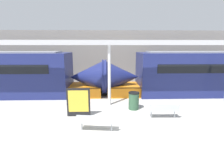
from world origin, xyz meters
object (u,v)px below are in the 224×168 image
object	(u,v)px
train_left	(207,74)
trash_bin	(134,101)
support_column_near	(109,76)
bench_near	(96,121)
poster_board	(78,102)
bench_far	(164,109)

from	to	relation	value
train_left	trash_bin	xyz separation A→B (m)	(-6.04, -3.31, -1.00)
trash_bin	support_column_near	distance (m)	2.07
train_left	support_column_near	bearing A→B (deg)	-161.34
train_left	trash_bin	world-z (taller)	train_left
trash_bin	support_column_near	world-z (taller)	support_column_near
bench_near	support_column_near	world-z (taller)	support_column_near
train_left	poster_board	world-z (taller)	train_left
trash_bin	poster_board	xyz separation A→B (m)	(-3.01, -0.96, 0.25)
train_left	bench_far	size ratio (longest dim) A/B	10.45
train_left	poster_board	xyz separation A→B (m)	(-9.05, -4.27, -0.75)
poster_board	bench_near	bearing A→B (deg)	-58.79
bench_near	poster_board	xyz separation A→B (m)	(-1.00, 1.65, 0.30)
poster_board	train_left	bearing A→B (deg)	25.27
support_column_near	bench_near	bearing A→B (deg)	-100.19
bench_far	bench_near	bearing A→B (deg)	-157.97
bench_near	bench_far	bearing A→B (deg)	27.52
train_left	bench_far	distance (m)	6.70
bench_far	support_column_near	xyz separation A→B (m)	(-2.70, 2.12, 1.36)
train_left	bench_near	xyz separation A→B (m)	(-8.04, -5.92, -1.05)
bench_far	trash_bin	size ratio (longest dim) A/B	1.49
train_left	bench_near	world-z (taller)	train_left
bench_far	train_left	bearing A→B (deg)	45.22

